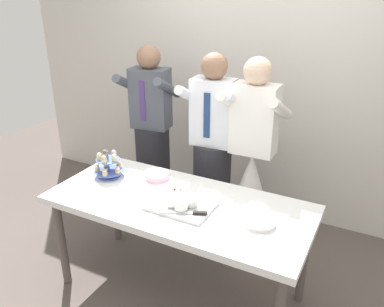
{
  "coord_description": "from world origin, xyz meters",
  "views": [
    {
      "loc": [
        1.15,
        -2.01,
        2.13
      ],
      "look_at": [
        0.03,
        0.15,
        1.07
      ],
      "focal_mm": 36.64,
      "sensor_mm": 36.0,
      "label": 1
    }
  ],
  "objects_px": {
    "person_groom": "(212,163)",
    "person_guest": "(152,144)",
    "cupcake_stand": "(108,166)",
    "main_cake_tray": "(181,202)",
    "plate_stack": "(259,221)",
    "person_bride": "(250,190)",
    "dessert_table": "(178,210)",
    "round_cake": "(157,176)"
  },
  "relations": [
    {
      "from": "person_groom",
      "to": "person_guest",
      "type": "bearing_deg",
      "value": 170.3
    },
    {
      "from": "cupcake_stand",
      "to": "main_cake_tray",
      "type": "distance_m",
      "value": 0.73
    },
    {
      "from": "main_cake_tray",
      "to": "plate_stack",
      "type": "bearing_deg",
      "value": 5.52
    },
    {
      "from": "person_groom",
      "to": "person_bride",
      "type": "xyz_separation_m",
      "value": [
        0.35,
        -0.02,
        -0.16
      ]
    },
    {
      "from": "cupcake_stand",
      "to": "main_cake_tray",
      "type": "relative_size",
      "value": 0.54
    },
    {
      "from": "dessert_table",
      "to": "person_bride",
      "type": "height_order",
      "value": "person_bride"
    },
    {
      "from": "cupcake_stand",
      "to": "main_cake_tray",
      "type": "xyz_separation_m",
      "value": [
        0.71,
        -0.14,
        -0.05
      ]
    },
    {
      "from": "round_cake",
      "to": "person_guest",
      "type": "xyz_separation_m",
      "value": [
        -0.45,
        0.64,
        -0.05
      ]
    },
    {
      "from": "dessert_table",
      "to": "person_guest",
      "type": "relative_size",
      "value": 1.08
    },
    {
      "from": "person_groom",
      "to": "person_guest",
      "type": "distance_m",
      "value": 0.68
    },
    {
      "from": "round_cake",
      "to": "person_groom",
      "type": "relative_size",
      "value": 0.14
    },
    {
      "from": "main_cake_tray",
      "to": "plate_stack",
      "type": "relative_size",
      "value": 2.09
    },
    {
      "from": "cupcake_stand",
      "to": "person_guest",
      "type": "xyz_separation_m",
      "value": [
        -0.1,
        0.76,
        -0.12
      ]
    },
    {
      "from": "plate_stack",
      "to": "cupcake_stand",
      "type": "bearing_deg",
      "value": 175.61
    },
    {
      "from": "person_bride",
      "to": "person_guest",
      "type": "xyz_separation_m",
      "value": [
        -1.02,
        0.14,
        0.16
      ]
    },
    {
      "from": "person_bride",
      "to": "main_cake_tray",
      "type": "bearing_deg",
      "value": -105.38
    },
    {
      "from": "cupcake_stand",
      "to": "person_groom",
      "type": "distance_m",
      "value": 0.87
    },
    {
      "from": "person_bride",
      "to": "round_cake",
      "type": "bearing_deg",
      "value": -138.65
    },
    {
      "from": "dessert_table",
      "to": "person_bride",
      "type": "bearing_deg",
      "value": 69.18
    },
    {
      "from": "plate_stack",
      "to": "person_groom",
      "type": "xyz_separation_m",
      "value": [
        -0.66,
        0.74,
        -0.05
      ]
    },
    {
      "from": "round_cake",
      "to": "person_guest",
      "type": "bearing_deg",
      "value": 125.43
    },
    {
      "from": "cupcake_stand",
      "to": "plate_stack",
      "type": "bearing_deg",
      "value": -4.39
    },
    {
      "from": "cupcake_stand",
      "to": "person_bride",
      "type": "relative_size",
      "value": 0.14
    },
    {
      "from": "dessert_table",
      "to": "person_bride",
      "type": "distance_m",
      "value": 0.77
    },
    {
      "from": "person_groom",
      "to": "main_cake_tray",
      "type": "bearing_deg",
      "value": -79.87
    },
    {
      "from": "dessert_table",
      "to": "cupcake_stand",
      "type": "relative_size",
      "value": 7.83
    },
    {
      "from": "main_cake_tray",
      "to": "person_bride",
      "type": "height_order",
      "value": "person_bride"
    },
    {
      "from": "round_cake",
      "to": "person_bride",
      "type": "relative_size",
      "value": 0.14
    },
    {
      "from": "round_cake",
      "to": "person_guest",
      "type": "height_order",
      "value": "person_guest"
    },
    {
      "from": "cupcake_stand",
      "to": "round_cake",
      "type": "xyz_separation_m",
      "value": [
        0.35,
        0.12,
        -0.06
      ]
    },
    {
      "from": "cupcake_stand",
      "to": "plate_stack",
      "type": "distance_m",
      "value": 1.23
    },
    {
      "from": "dessert_table",
      "to": "cupcake_stand",
      "type": "distance_m",
      "value": 0.68
    },
    {
      "from": "cupcake_stand",
      "to": "round_cake",
      "type": "height_order",
      "value": "cupcake_stand"
    },
    {
      "from": "main_cake_tray",
      "to": "person_groom",
      "type": "xyz_separation_m",
      "value": [
        -0.14,
        0.79,
        -0.07
      ]
    },
    {
      "from": "plate_stack",
      "to": "round_cake",
      "type": "xyz_separation_m",
      "value": [
        -0.88,
        0.22,
        0.0
      ]
    },
    {
      "from": "main_cake_tray",
      "to": "round_cake",
      "type": "bearing_deg",
      "value": 143.27
    },
    {
      "from": "person_groom",
      "to": "person_bride",
      "type": "relative_size",
      "value": 1.0
    },
    {
      "from": "person_guest",
      "to": "round_cake",
      "type": "bearing_deg",
      "value": -54.57
    },
    {
      "from": "cupcake_stand",
      "to": "round_cake",
      "type": "relative_size",
      "value": 0.96
    },
    {
      "from": "dessert_table",
      "to": "plate_stack",
      "type": "relative_size",
      "value": 8.85
    },
    {
      "from": "plate_stack",
      "to": "person_guest",
      "type": "relative_size",
      "value": 0.12
    },
    {
      "from": "main_cake_tray",
      "to": "round_cake",
      "type": "xyz_separation_m",
      "value": [
        -0.36,
        0.27,
        -0.01
      ]
    }
  ]
}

